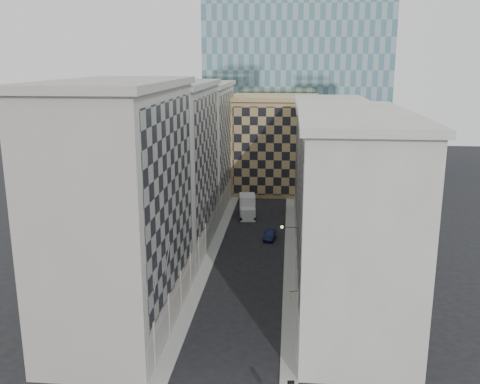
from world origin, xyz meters
The scene contains 14 objects.
sidewalk_west centered at (-5.25, 30.00, 0.07)m, with size 1.50×100.00×0.15m, color gray.
sidewalk_east centered at (5.25, 30.00, 0.07)m, with size 1.50×100.00×0.15m, color gray.
bldg_left_a centered at (-10.88, 11.00, 11.82)m, with size 10.80×22.80×23.70m.
bldg_left_b centered at (-10.88, 33.00, 11.32)m, with size 10.80×22.80×22.70m.
bldg_left_c centered at (-10.88, 55.00, 10.83)m, with size 10.80×22.80×21.70m.
bldg_right_a centered at (10.88, 15.00, 10.32)m, with size 10.80×26.80×20.70m.
bldg_right_b centered at (10.89, 42.00, 9.85)m, with size 10.80×28.80×19.70m.
tan_block centered at (2.00, 67.90, 9.44)m, with size 16.80×14.80×18.80m.
church_tower centered at (0.00, 82.00, 26.95)m, with size 7.20×7.20×51.50m.
flagpoles_left centered at (-5.90, 6.00, 8.00)m, with size 0.10×6.33×2.33m.
bracket_lamp centered at (4.38, 24.00, 6.20)m, with size 1.98×0.36×0.36m.
box_truck centered at (-1.90, 49.01, 1.50)m, with size 3.23×6.53×3.45m.
dark_car centered at (2.29, 37.49, 0.67)m, with size 1.43×4.09×1.35m, color #0E1733.
shop_sign centered at (5.41, 10.28, 3.83)m, with size 0.87×0.76×0.86m.
Camera 1 is at (4.88, -36.62, 25.45)m, focal length 40.00 mm.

